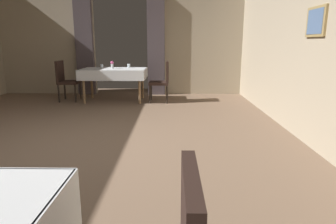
{
  "coord_description": "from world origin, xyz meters",
  "views": [
    {
      "loc": [
        1.35,
        -3.61,
        1.32
      ],
      "look_at": [
        1.29,
        0.39,
        0.38
      ],
      "focal_mm": 31.29,
      "sensor_mm": 36.0,
      "label": 1
    }
  ],
  "objects_px": {
    "dining_table_mid": "(114,72)",
    "flower_vase_mid": "(112,65)",
    "chair_mid_right": "(162,80)",
    "glass_mid_c": "(102,66)",
    "chair_mid_left": "(65,79)",
    "glass_mid_b": "(129,66)"
  },
  "relations": [
    {
      "from": "dining_table_mid",
      "to": "flower_vase_mid",
      "type": "bearing_deg",
      "value": -162.47
    },
    {
      "from": "chair_mid_right",
      "to": "glass_mid_c",
      "type": "relative_size",
      "value": 10.91
    },
    {
      "from": "dining_table_mid",
      "to": "glass_mid_c",
      "type": "xyz_separation_m",
      "value": [
        -0.32,
        0.22,
        0.13
      ]
    },
    {
      "from": "chair_mid_left",
      "to": "glass_mid_b",
      "type": "height_order",
      "value": "chair_mid_left"
    },
    {
      "from": "dining_table_mid",
      "to": "chair_mid_left",
      "type": "bearing_deg",
      "value": -178.28
    },
    {
      "from": "chair_mid_right",
      "to": "chair_mid_left",
      "type": "height_order",
      "value": "same"
    },
    {
      "from": "chair_mid_right",
      "to": "glass_mid_c",
      "type": "height_order",
      "value": "chair_mid_right"
    },
    {
      "from": "flower_vase_mid",
      "to": "glass_mid_b",
      "type": "relative_size",
      "value": 1.89
    },
    {
      "from": "dining_table_mid",
      "to": "flower_vase_mid",
      "type": "distance_m",
      "value": 0.18
    },
    {
      "from": "chair_mid_right",
      "to": "glass_mid_b",
      "type": "height_order",
      "value": "chair_mid_right"
    },
    {
      "from": "chair_mid_right",
      "to": "glass_mid_c",
      "type": "distance_m",
      "value": 1.51
    },
    {
      "from": "flower_vase_mid",
      "to": "glass_mid_b",
      "type": "distance_m",
      "value": 0.44
    },
    {
      "from": "chair_mid_right",
      "to": "flower_vase_mid",
      "type": "height_order",
      "value": "chair_mid_right"
    },
    {
      "from": "dining_table_mid",
      "to": "glass_mid_b",
      "type": "distance_m",
      "value": 0.43
    },
    {
      "from": "chair_mid_left",
      "to": "glass_mid_c",
      "type": "bearing_deg",
      "value": 17.34
    },
    {
      "from": "chair_mid_right",
      "to": "flower_vase_mid",
      "type": "relative_size",
      "value": 5.29
    },
    {
      "from": "dining_table_mid",
      "to": "glass_mid_b",
      "type": "relative_size",
      "value": 15.93
    },
    {
      "from": "glass_mid_b",
      "to": "flower_vase_mid",
      "type": "bearing_deg",
      "value": -140.58
    },
    {
      "from": "chair_mid_right",
      "to": "glass_mid_b",
      "type": "distance_m",
      "value": 0.94
    },
    {
      "from": "chair_mid_left",
      "to": "chair_mid_right",
      "type": "bearing_deg",
      "value": -2.0
    },
    {
      "from": "dining_table_mid",
      "to": "flower_vase_mid",
      "type": "height_order",
      "value": "flower_vase_mid"
    },
    {
      "from": "glass_mid_b",
      "to": "glass_mid_c",
      "type": "xyz_separation_m",
      "value": [
        -0.63,
        -0.05,
        -0.0
      ]
    }
  ]
}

